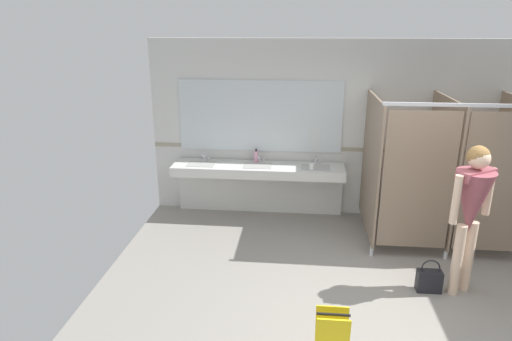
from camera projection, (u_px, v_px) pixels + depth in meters
name	position (u px, v px, depth m)	size (l,w,h in m)	color
ground_plane	(383.00, 316.00, 4.71)	(6.45, 5.76, 0.10)	gray
wall_back	(362.00, 130.00, 6.76)	(6.45, 0.12, 2.67)	silver
wall_back_tile_band	(361.00, 150.00, 6.79)	(6.45, 0.01, 0.06)	#9E937F
vanity_counter	(259.00, 178.00, 6.88)	(2.58, 0.55, 0.96)	silver
mirror_panel	(260.00, 116.00, 6.78)	(2.48, 0.02, 1.08)	silver
bathroom_stalls	(445.00, 170.00, 5.85)	(1.92, 1.40, 2.01)	#84705B
person_standing	(472.00, 202.00, 4.72)	(0.55, 0.55, 1.70)	beige
handbag	(429.00, 280.00, 5.02)	(0.27, 0.13, 0.39)	black
soap_dispenser	(256.00, 156.00, 6.86)	(0.07, 0.07, 0.21)	#D899B2
paper_cup	(312.00, 167.00, 6.53)	(0.07, 0.07, 0.08)	white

